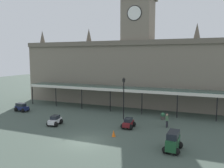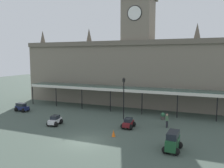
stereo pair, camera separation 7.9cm
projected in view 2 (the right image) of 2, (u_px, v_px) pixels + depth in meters
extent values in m
plane|color=#425147|center=(84.00, 142.00, 23.11)|extent=(140.00, 140.00, 0.00)
cube|color=slate|center=(138.00, 73.00, 40.44)|extent=(42.33, 5.78, 11.14)
cube|color=#685F52|center=(133.00, 43.00, 37.04)|extent=(42.33, 0.30, 0.80)
cube|color=slate|center=(138.00, 21.00, 39.39)|extent=(4.80, 4.80, 6.96)
cylinder|color=white|center=(134.00, 13.00, 37.03)|extent=(2.20, 0.12, 2.20)
cylinder|color=black|center=(135.00, 13.00, 37.07)|extent=(2.46, 0.06, 2.46)
cone|color=#5B5448|center=(43.00, 37.00, 47.14)|extent=(1.10, 1.10, 2.60)
cone|color=#5B5448|center=(89.00, 35.00, 43.19)|extent=(1.10, 1.10, 2.60)
cone|color=#5B5448|center=(197.00, 31.00, 36.10)|extent=(1.10, 1.10, 2.60)
cube|color=#38564C|center=(129.00, 88.00, 35.98)|extent=(35.25, 3.20, 0.16)
cube|color=silver|center=(125.00, 91.00, 34.53)|extent=(35.25, 0.12, 0.44)
cylinder|color=black|center=(33.00, 94.00, 41.42)|extent=(0.14, 0.14, 3.54)
cylinder|color=black|center=(56.00, 96.00, 39.54)|extent=(0.14, 0.14, 3.54)
cylinder|color=black|center=(82.00, 98.00, 37.67)|extent=(0.14, 0.14, 3.54)
cylinder|color=black|center=(110.00, 100.00, 35.80)|extent=(0.14, 0.14, 3.54)
cylinder|color=black|center=(142.00, 103.00, 33.93)|extent=(0.14, 0.14, 3.54)
cylinder|color=black|center=(177.00, 105.00, 32.05)|extent=(0.14, 0.14, 3.54)
cylinder|color=black|center=(217.00, 108.00, 30.18)|extent=(0.14, 0.14, 3.54)
cube|color=#19214C|center=(22.00, 108.00, 35.95)|extent=(2.34, 1.15, 0.55)
cube|color=#1E232B|center=(21.00, 105.00, 35.99)|extent=(1.63, 1.00, 0.45)
sphere|color=black|center=(28.00, 109.00, 36.00)|extent=(0.64, 0.64, 0.64)
sphere|color=black|center=(23.00, 110.00, 35.22)|extent=(0.64, 0.64, 0.64)
sphere|color=black|center=(21.00, 108.00, 36.74)|extent=(0.64, 0.64, 0.64)
sphere|color=black|center=(16.00, 109.00, 35.95)|extent=(0.64, 0.64, 0.64)
cube|color=maroon|center=(128.00, 123.00, 27.60)|extent=(0.91, 2.06, 0.50)
cube|color=#1E232B|center=(128.00, 120.00, 27.50)|extent=(0.82, 1.11, 0.42)
sphere|color=black|center=(126.00, 123.00, 28.41)|extent=(0.64, 0.64, 0.64)
sphere|color=black|center=(133.00, 124.00, 28.09)|extent=(0.64, 0.64, 0.64)
sphere|color=black|center=(123.00, 126.00, 27.15)|extent=(0.64, 0.64, 0.64)
sphere|color=black|center=(130.00, 127.00, 26.84)|extent=(0.64, 0.64, 0.64)
cube|color=#1E512D|center=(173.00, 143.00, 20.76)|extent=(1.07, 2.44, 0.95)
cube|color=#1E232B|center=(173.00, 135.00, 20.72)|extent=(0.99, 1.94, 0.55)
sphere|color=black|center=(176.00, 152.00, 19.85)|extent=(0.64, 0.64, 0.64)
sphere|color=black|center=(165.00, 150.00, 20.24)|extent=(0.64, 0.64, 0.64)
sphere|color=black|center=(179.00, 145.00, 21.38)|extent=(0.64, 0.64, 0.64)
sphere|color=black|center=(169.00, 143.00, 21.78)|extent=(0.64, 0.64, 0.64)
cube|color=silver|center=(55.00, 121.00, 28.74)|extent=(1.10, 2.13, 0.50)
cube|color=#1E232B|center=(55.00, 117.00, 28.73)|extent=(0.91, 1.18, 0.42)
sphere|color=black|center=(55.00, 124.00, 27.99)|extent=(0.64, 0.64, 0.64)
sphere|color=black|center=(49.00, 124.00, 28.23)|extent=(0.64, 0.64, 0.64)
sphere|color=black|center=(61.00, 121.00, 29.28)|extent=(0.64, 0.64, 0.64)
sphere|color=black|center=(55.00, 121.00, 29.52)|extent=(0.64, 0.64, 0.64)
cylinder|color=black|center=(167.00, 124.00, 27.71)|extent=(0.17, 0.17, 0.82)
cylinder|color=black|center=(167.00, 124.00, 27.89)|extent=(0.17, 0.17, 0.82)
cylinder|color=#4C724C|center=(167.00, 118.00, 27.72)|extent=(0.34, 0.34, 0.62)
sphere|color=tan|center=(167.00, 115.00, 27.67)|extent=(0.23, 0.23, 0.23)
cylinder|color=black|center=(124.00, 101.00, 31.15)|extent=(0.13, 0.13, 5.14)
cube|color=black|center=(124.00, 80.00, 30.82)|extent=(0.30, 0.30, 0.44)
sphere|color=black|center=(124.00, 78.00, 30.79)|extent=(0.14, 0.14, 0.14)
cone|color=orange|center=(114.00, 133.00, 24.54)|extent=(0.40, 0.40, 0.72)
cylinder|color=#47423D|center=(163.00, 118.00, 31.28)|extent=(0.56, 0.56, 0.42)
sphere|color=#2E6240|center=(163.00, 115.00, 31.23)|extent=(0.60, 0.60, 0.60)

